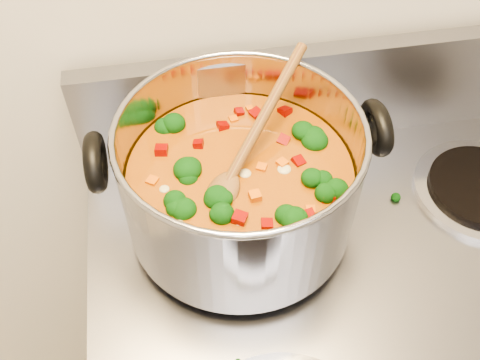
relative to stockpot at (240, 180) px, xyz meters
The scene contains 3 objects.
stockpot is the anchor object (origin of this frame).
wooden_spoon 0.04m from the stockpot, 51.55° to the left, with size 0.18×0.20×0.11m.
cooktop_crumbs 0.16m from the stockpot, 68.82° to the left, with size 0.33×0.01×0.01m.
Camera 1 is at (-0.28, 0.89, 1.51)m, focal length 40.00 mm.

